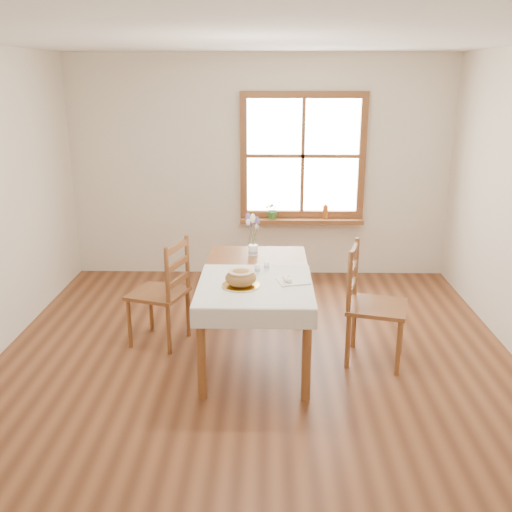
{
  "coord_description": "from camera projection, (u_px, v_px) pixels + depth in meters",
  "views": [
    {
      "loc": [
        0.1,
        -4.24,
        2.32
      ],
      "look_at": [
        0.0,
        0.3,
        0.9
      ],
      "focal_mm": 40.0,
      "sensor_mm": 36.0,
      "label": 1
    }
  ],
  "objects": [
    {
      "name": "flower_vase",
      "position": [
        253.0,
        251.0,
        5.25
      ],
      "size": [
        0.11,
        0.11,
        0.1
      ],
      "primitive_type": "cylinder",
      "rotation": [
        0.0,
        0.0,
        0.26
      ],
      "color": "white",
      "rests_on": "dining_table"
    },
    {
      "name": "egg_napkin",
      "position": [
        293.0,
        281.0,
        4.57
      ],
      "size": [
        0.28,
        0.26,
        0.01
      ],
      "primitive_type": "cube",
      "rotation": [
        0.0,
        0.0,
        0.25
      ],
      "color": "white",
      "rests_on": "table_linen"
    },
    {
      "name": "chair_right",
      "position": [
        377.0,
        305.0,
        4.76
      ],
      "size": [
        0.61,
        0.59,
        1.02
      ],
      "primitive_type": null,
      "rotation": [
        0.0,
        0.0,
        1.3
      ],
      "color": "brown",
      "rests_on": "ground"
    },
    {
      "name": "pepper_shaker",
      "position": [
        267.0,
        266.0,
        4.82
      ],
      "size": [
        0.06,
        0.06,
        0.08
      ],
      "primitive_type": "cylinder",
      "rotation": [
        0.0,
        0.0,
        -0.31
      ],
      "color": "white",
      "rests_on": "table_linen"
    },
    {
      "name": "ground",
      "position": [
        255.0,
        370.0,
        4.74
      ],
      "size": [
        5.0,
        5.0,
        0.0
      ],
      "primitive_type": "plane",
      "color": "brown",
      "rests_on": "ground"
    },
    {
      "name": "chair_left",
      "position": [
        158.0,
        292.0,
        5.11
      ],
      "size": [
        0.59,
        0.58,
        0.98
      ],
      "primitive_type": null,
      "rotation": [
        0.0,
        0.0,
        -1.88
      ],
      "color": "brown",
      "rests_on": "ground"
    },
    {
      "name": "amber_bottle",
      "position": [
        325.0,
        211.0,
        6.78
      ],
      "size": [
        0.07,
        0.07,
        0.18
      ],
      "primitive_type": "cylinder",
      "rotation": [
        0.0,
        0.0,
        0.13
      ],
      "color": "#AB5D1F",
      "rests_on": "window_sill"
    },
    {
      "name": "bread_plate",
      "position": [
        241.0,
        286.0,
        4.46
      ],
      "size": [
        0.34,
        0.34,
        0.02
      ],
      "primitive_type": "cylinder",
      "rotation": [
        0.0,
        0.0,
        -0.22
      ],
      "color": "white",
      "rests_on": "table_linen"
    },
    {
      "name": "table_linen",
      "position": [
        255.0,
        285.0,
        4.51
      ],
      "size": [
        0.91,
        0.99,
        0.01
      ],
      "primitive_type": "cube",
      "color": "white",
      "rests_on": "dining_table"
    },
    {
      "name": "eggs",
      "position": [
        293.0,
        278.0,
        4.56
      ],
      "size": [
        0.22,
        0.21,
        0.04
      ],
      "primitive_type": null,
      "rotation": [
        0.0,
        0.0,
        0.25
      ],
      "color": "white",
      "rests_on": "egg_napkin"
    },
    {
      "name": "salt_shaker",
      "position": [
        257.0,
        269.0,
        4.73
      ],
      "size": [
        0.06,
        0.06,
        0.09
      ],
      "primitive_type": "cylinder",
      "rotation": [
        0.0,
        0.0,
        -0.28
      ],
      "color": "white",
      "rests_on": "table_linen"
    },
    {
      "name": "window_sill",
      "position": [
        301.0,
        221.0,
        6.82
      ],
      "size": [
        1.46,
        0.2,
        0.05
      ],
      "color": "brown",
      "rests_on": "ground"
    },
    {
      "name": "potted_plant",
      "position": [
        273.0,
        212.0,
        6.79
      ],
      "size": [
        0.22,
        0.24,
        0.17
      ],
      "primitive_type": "imported",
      "rotation": [
        0.0,
        0.0,
        0.15
      ],
      "color": "#356F2C",
      "rests_on": "window_sill"
    },
    {
      "name": "bread_loaf",
      "position": [
        241.0,
        277.0,
        4.44
      ],
      "size": [
        0.24,
        0.24,
        0.13
      ],
      "primitive_type": "ellipsoid",
      "color": "olive",
      "rests_on": "bread_plate"
    },
    {
      "name": "window",
      "position": [
        303.0,
        156.0,
        6.65
      ],
      "size": [
        1.46,
        0.08,
        1.46
      ],
      "color": "brown",
      "rests_on": "ground"
    },
    {
      "name": "dining_table",
      "position": [
        256.0,
        282.0,
        4.83
      ],
      "size": [
        0.9,
        1.6,
        0.75
      ],
      "color": "brown",
      "rests_on": "ground"
    },
    {
      "name": "room_walls",
      "position": [
        255.0,
        165.0,
        4.23
      ],
      "size": [
        4.6,
        5.1,
        2.65
      ],
      "color": "silver",
      "rests_on": "ground"
    },
    {
      "name": "lavender_bouquet",
      "position": [
        253.0,
        231.0,
        5.19
      ],
      "size": [
        0.15,
        0.15,
        0.29
      ],
      "primitive_type": null,
      "color": "#6D5291",
      "rests_on": "flower_vase"
    }
  ]
}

